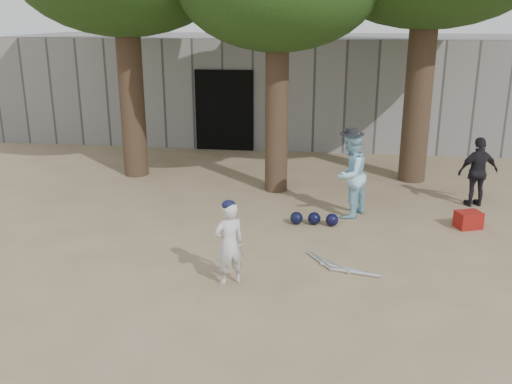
# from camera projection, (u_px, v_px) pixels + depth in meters

# --- Properties ---
(ground) EXTENTS (70.00, 70.00, 0.00)m
(ground) POSITION_uv_depth(u_px,v_px,m) (207.00, 271.00, 8.44)
(ground) COLOR #937C5E
(ground) RESTS_ON ground
(boy_player) EXTENTS (0.52, 0.48, 1.20)m
(boy_player) POSITION_uv_depth(u_px,v_px,m) (229.00, 244.00, 7.90)
(boy_player) COLOR silver
(boy_player) RESTS_ON ground
(spectator_blue) EXTENTS (0.91, 0.98, 1.60)m
(spectator_blue) POSITION_uv_depth(u_px,v_px,m) (350.00, 175.00, 10.52)
(spectator_blue) COLOR #9CDAF1
(spectator_blue) RESTS_ON ground
(spectator_dark) EXTENTS (0.87, 0.55, 1.38)m
(spectator_dark) POSITION_uv_depth(u_px,v_px,m) (478.00, 172.00, 11.13)
(spectator_dark) COLOR black
(spectator_dark) RESTS_ON ground
(red_bag) EXTENTS (0.51, 0.45, 0.30)m
(red_bag) POSITION_uv_depth(u_px,v_px,m) (468.00, 220.00, 10.12)
(red_bag) COLOR maroon
(red_bag) RESTS_ON ground
(back_building) EXTENTS (16.00, 5.24, 3.00)m
(back_building) POSITION_uv_depth(u_px,v_px,m) (277.00, 85.00, 17.76)
(back_building) COLOR gray
(back_building) RESTS_ON ground
(helmet_row) EXTENTS (0.87, 0.26, 0.23)m
(helmet_row) POSITION_uv_depth(u_px,v_px,m) (314.00, 219.00, 10.27)
(helmet_row) COLOR black
(helmet_row) RESTS_ON ground
(bat_pile) EXTENTS (1.11, 0.79, 0.06)m
(bat_pile) POSITION_uv_depth(u_px,v_px,m) (337.00, 266.00, 8.55)
(bat_pile) COLOR silver
(bat_pile) RESTS_ON ground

